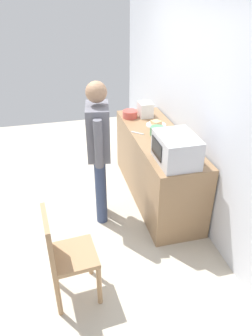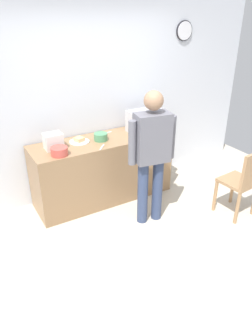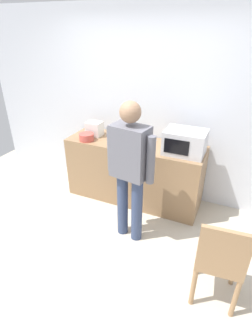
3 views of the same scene
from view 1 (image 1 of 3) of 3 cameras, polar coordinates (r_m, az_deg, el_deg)
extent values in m
plane|color=beige|center=(4.16, -10.93, -7.21)|extent=(6.00, 6.00, 0.00)
cube|color=silver|center=(3.89, 11.68, 11.80)|extent=(5.40, 0.10, 2.60)
cube|color=#93704C|center=(4.12, 5.53, 0.31)|extent=(1.92, 0.62, 0.89)
cube|color=silver|center=(3.26, 9.13, 3.38)|extent=(0.50, 0.38, 0.30)
cube|color=black|center=(3.24, 5.57, 3.50)|extent=(0.30, 0.01, 0.18)
cylinder|color=white|center=(4.18, 5.47, 7.77)|extent=(0.26, 0.26, 0.01)
cube|color=#E3B176|center=(4.17, 5.49, 8.18)|extent=(0.14, 0.14, 0.05)
cylinder|color=#4C8E60|center=(3.91, 5.68, 6.72)|extent=(0.18, 0.18, 0.10)
cylinder|color=#C64C42|center=(4.42, 0.74, 9.74)|extent=(0.20, 0.20, 0.10)
cube|color=silver|center=(4.45, 3.52, 10.55)|extent=(0.22, 0.18, 0.20)
cube|color=silver|center=(3.84, 9.43, 5.28)|extent=(0.17, 0.04, 0.01)
cube|color=silver|center=(3.94, 2.08, 6.37)|extent=(0.13, 0.14, 0.01)
cylinder|color=navy|center=(3.66, -4.56, -4.30)|extent=(0.13, 0.13, 0.84)
cylinder|color=navy|center=(3.83, -4.61, -2.60)|extent=(0.13, 0.13, 0.84)
cube|color=slate|center=(3.40, -5.07, 6.60)|extent=(0.43, 0.30, 0.58)
cylinder|color=slate|center=(3.18, -5.02, 4.32)|extent=(0.09, 0.09, 0.52)
cylinder|color=slate|center=(3.64, -5.08, 7.76)|extent=(0.09, 0.09, 0.52)
sphere|color=#A37A5B|center=(3.25, -5.42, 13.55)|extent=(0.22, 0.22, 0.22)
cylinder|color=#A87F56|center=(2.94, -4.86, -20.42)|extent=(0.04, 0.04, 0.45)
cylinder|color=#A87F56|center=(3.17, -6.53, -15.64)|extent=(0.04, 0.04, 0.45)
cylinder|color=#A87F56|center=(2.92, -12.16, -21.81)|extent=(0.04, 0.04, 0.45)
cylinder|color=#A87F56|center=(3.15, -13.12, -16.84)|extent=(0.04, 0.04, 0.45)
cube|color=#A87F56|center=(2.86, -9.58, -15.38)|extent=(0.43, 0.43, 0.04)
cube|color=#A87F56|center=(2.68, -13.89, -12.40)|extent=(0.40, 0.07, 0.45)
camera|label=2|loc=(5.53, -42.59, 22.85)|focal=33.66mm
camera|label=3|loc=(2.80, -58.18, 12.91)|focal=28.37mm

